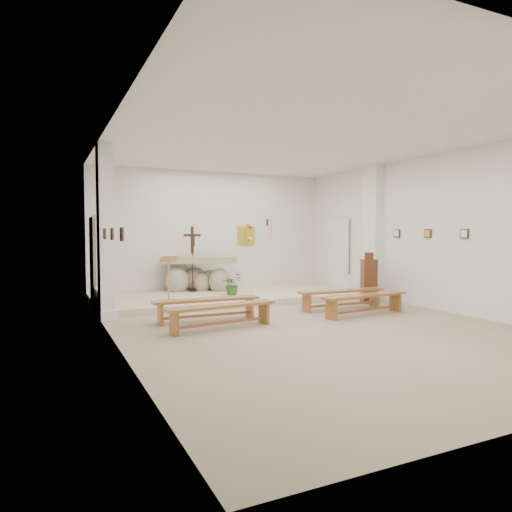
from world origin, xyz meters
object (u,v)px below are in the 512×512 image
donation_pedestal (369,281)px  bench_right_second (365,299)px  lectern (169,278)px  bench_left_second (222,311)px  altar (199,276)px  bench_left_front (207,304)px  crucifix_stand (192,254)px  bench_right_front (342,295)px

donation_pedestal → bench_right_second: (-1.16, -1.32, -0.21)m
lectern → bench_left_second: (0.28, -2.67, -0.35)m
altar → bench_left_front: (-0.99, -3.52, -0.21)m
lectern → bench_left_second: size_ratio=0.51×
lectern → bench_left_front: 1.90m
crucifix_stand → donation_pedestal: size_ratio=1.40×
altar → lectern: (-1.27, -1.67, 0.14)m
altar → donation_pedestal: 4.54m
bench_right_front → lectern: bearing=153.4°
donation_pedestal → bench_left_front: bearing=-152.6°
altar → bench_left_second: size_ratio=1.01×
donation_pedestal → bench_left_second: (-4.38, -1.32, -0.21)m
lectern → bench_right_second: size_ratio=0.51×
altar → bench_right_front: bearing=-36.4°
altar → bench_left_second: 4.45m
bench_right_front → bench_left_second: (-3.22, -0.82, 0.00)m
donation_pedestal → bench_right_front: 1.29m
lectern → donation_pedestal: size_ratio=0.87×
donation_pedestal → altar: bearing=159.3°
bench_left_front → bench_right_second: (3.22, -0.82, 0.00)m
lectern → bench_left_second: lectern is taller
donation_pedestal → bench_left_second: donation_pedestal is taller
crucifix_stand → bench_left_second: size_ratio=0.82×
bench_right_second → altar: bearing=111.3°
bench_right_front → altar: bearing=123.6°
crucifix_stand → donation_pedestal: bearing=-56.6°
donation_pedestal → bench_left_front: donation_pedestal is taller
crucifix_stand → bench_right_front: crucifix_stand is taller
crucifix_stand → bench_right_front: size_ratio=0.82×
altar → bench_right_second: size_ratio=1.01×
bench_left_second → bench_right_second: bearing=-7.3°
lectern → bench_right_second: 4.41m
crucifix_stand → bench_left_front: (-0.74, -3.31, -0.83)m
bench_left_front → bench_right_front: (3.22, 0.00, 0.00)m
crucifix_stand → bench_right_front: (2.48, -3.31, -0.83)m
bench_left_front → bench_right_front: size_ratio=1.00×
crucifix_stand → altar: bearing=21.3°
altar → crucifix_stand: bearing=-118.4°
crucifix_stand → lectern: bearing=-143.9°
bench_left_front → bench_left_second: 0.82m
donation_pedestal → bench_right_front: (-1.16, -0.50, -0.21)m
lectern → bench_right_front: bearing=-22.1°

